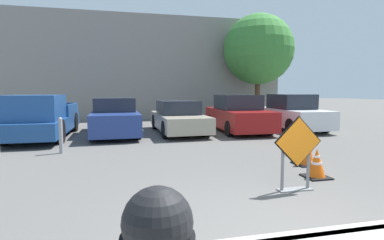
{
  "coord_description": "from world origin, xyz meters",
  "views": [
    {
      "loc": [
        -1.98,
        -2.91,
        1.78
      ],
      "look_at": [
        0.44,
        7.44,
        0.73
      ],
      "focal_mm": 28.0,
      "sensor_mm": 36.0,
      "label": 1
    }
  ],
  "objects": [
    {
      "name": "parked_car_second",
      "position": [
        0.33,
        9.5,
        0.63
      ],
      "size": [
        1.92,
        4.57,
        1.35
      ],
      "rotation": [
        0.0,
        0.0,
        3.17
      ],
      "color": "#A39984",
      "rests_on": "ground_plane"
    },
    {
      "name": "parked_car_third",
      "position": [
        2.94,
        9.3,
        0.72
      ],
      "size": [
        1.99,
        4.32,
        1.59
      ],
      "rotation": [
        0.0,
        0.0,
        3.11
      ],
      "color": "maroon",
      "rests_on": "ground_plane"
    },
    {
      "name": "building_facade_backdrop",
      "position": [
        -1.12,
        18.21,
        3.2
      ],
      "size": [
        19.01,
        5.0,
        6.4
      ],
      "color": "gray",
      "rests_on": "ground_plane"
    },
    {
      "name": "curb_lip",
      "position": [
        0.0,
        0.0,
        0.07
      ],
      "size": [
        30.32,
        0.2,
        0.14
      ],
      "color": "#999993",
      "rests_on": "ground_plane"
    },
    {
      "name": "bollard_nearest",
      "position": [
        -3.69,
        6.1,
        0.54
      ],
      "size": [
        0.12,
        0.12,
        1.03
      ],
      "color": "gray",
      "rests_on": "ground_plane"
    },
    {
      "name": "parked_car_fourth",
      "position": [
        5.56,
        9.31,
        0.73
      ],
      "size": [
        1.84,
        4.2,
        1.61
      ],
      "rotation": [
        0.0,
        0.0,
        3.12
      ],
      "color": "silver",
      "rests_on": "ground_plane"
    },
    {
      "name": "traffic_cone_nearest",
      "position": [
        1.87,
        2.35,
        0.29
      ],
      "size": [
        0.48,
        0.48,
        0.6
      ],
      "color": "black",
      "rests_on": "ground_plane"
    },
    {
      "name": "traffic_cone_third",
      "position": [
        2.73,
        4.42,
        0.39
      ],
      "size": [
        0.38,
        0.38,
        0.8
      ],
      "color": "black",
      "rests_on": "ground_plane"
    },
    {
      "name": "parked_car_nearest",
      "position": [
        -2.28,
        9.56,
        0.69
      ],
      "size": [
        1.94,
        4.66,
        1.49
      ],
      "rotation": [
        0.0,
        0.0,
        3.18
      ],
      "color": "navy",
      "rests_on": "ground_plane"
    },
    {
      "name": "pickup_truck",
      "position": [
        -4.9,
        9.04,
        0.74
      ],
      "size": [
        1.95,
        5.24,
        1.63
      ],
      "rotation": [
        0.0,
        0.0,
        3.14
      ],
      "color": "navy",
      "rests_on": "ground_plane"
    },
    {
      "name": "street_tree_behind_lot",
      "position": [
        6.2,
        14.26,
        4.26
      ],
      "size": [
        4.26,
        4.26,
        6.4
      ],
      "color": "#513823",
      "rests_on": "ground_plane"
    },
    {
      "name": "road_closed_sign",
      "position": [
        1.01,
        1.71,
        0.74
      ],
      "size": [
        0.91,
        0.2,
        1.34
      ],
      "color": "black",
      "rests_on": "ground_plane"
    },
    {
      "name": "traffic_cone_second",
      "position": [
        2.3,
        3.35,
        0.37
      ],
      "size": [
        0.53,
        0.53,
        0.76
      ],
      "color": "black",
      "rests_on": "ground_plane"
    },
    {
      "name": "ground_plane",
      "position": [
        0.0,
        10.0,
        0.0
      ],
      "size": [
        96.0,
        96.0,
        0.0
      ],
      "primitive_type": "plane",
      "color": "#565451"
    }
  ]
}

